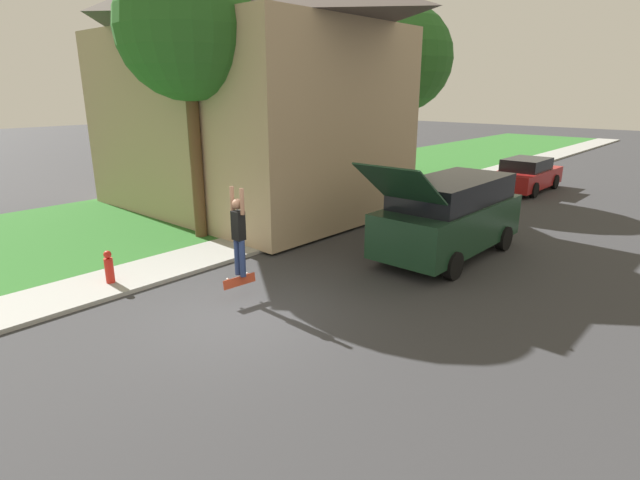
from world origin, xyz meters
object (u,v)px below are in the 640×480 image
(lawn_tree_near, at_px, (187,30))
(skateboarder, at_px, (239,231))
(fire_hydrant, at_px, (109,267))
(skateboard, at_px, (239,281))
(lawn_tree_far, at_px, (399,59))
(car_down_street, at_px, (526,175))
(suv_parked, at_px, (450,215))

(lawn_tree_near, xyz_separation_m, skateboarder, (4.60, -2.22, -4.44))
(fire_hydrant, bearing_deg, skateboard, 27.09)
(lawn_tree_near, bearing_deg, skateboarder, -25.74)
(lawn_tree_far, relative_size, car_down_street, 1.77)
(lawn_tree_far, distance_m, fire_hydrant, 15.38)
(lawn_tree_near, distance_m, skateboard, 7.57)
(lawn_tree_far, relative_size, fire_hydrant, 10.14)
(suv_parked, bearing_deg, skateboard, -107.86)
(skateboarder, distance_m, skateboard, 1.11)
(skateboard, bearing_deg, car_down_street, 89.88)
(car_down_street, relative_size, fire_hydrant, 5.73)
(suv_parked, bearing_deg, fire_hydrant, -123.17)
(suv_parked, relative_size, car_down_street, 1.28)
(car_down_street, bearing_deg, lawn_tree_far, -140.91)
(lawn_tree_far, height_order, fire_hydrant, lawn_tree_far)
(lawn_tree_far, bearing_deg, fire_hydrant, -83.36)
(suv_parked, bearing_deg, lawn_tree_near, -151.38)
(suv_parked, bearing_deg, skateboarder, -108.23)
(skateboarder, bearing_deg, fire_hydrant, -151.74)
(skateboarder, bearing_deg, suv_parked, 71.77)
(lawn_tree_near, relative_size, skateboarder, 4.09)
(car_down_street, distance_m, skateboarder, 16.59)
(skateboard, bearing_deg, lawn_tree_near, 153.72)
(lawn_tree_near, bearing_deg, car_down_street, 72.03)
(car_down_street, height_order, skateboarder, skateboarder)
(car_down_street, distance_m, skateboard, 16.64)
(car_down_street, bearing_deg, skateboarder, -90.19)
(suv_parked, height_order, skateboarder, suv_parked)
(suv_parked, distance_m, skateboard, 6.17)
(suv_parked, relative_size, fire_hydrant, 7.33)
(lawn_tree_near, relative_size, fire_hydrant, 10.18)
(suv_parked, distance_m, fire_hydrant, 8.76)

